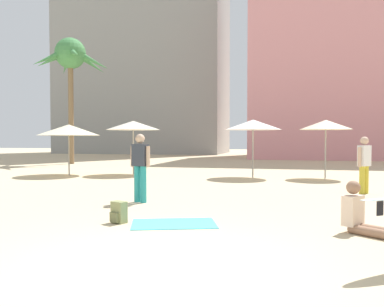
# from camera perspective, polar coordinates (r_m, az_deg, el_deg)

# --- Properties ---
(ground) EXTENTS (120.00, 120.00, 0.00)m
(ground) POSITION_cam_1_polar(r_m,az_deg,el_deg) (5.36, -4.99, -15.68)
(ground) COLOR #C6B28C
(hotel_pink) EXTENTS (21.60, 11.60, 18.48)m
(hotel_pink) POSITION_cam_1_polar(r_m,az_deg,el_deg) (39.48, 25.04, 12.96)
(hotel_pink) COLOR pink
(hotel_pink) RESTS_ON ground
(hotel_tower_gray) EXTENTS (19.41, 9.24, 35.19)m
(hotel_tower_gray) POSITION_cam_1_polar(r_m,az_deg,el_deg) (50.89, -6.93, 20.31)
(hotel_tower_gray) COLOR gray
(hotel_tower_gray) RESTS_ON ground
(palm_tree_left) EXTENTS (5.33, 4.61, 8.31)m
(palm_tree_left) POSITION_cam_1_polar(r_m,az_deg,el_deg) (28.10, -17.03, 12.82)
(palm_tree_left) COLOR brown
(palm_tree_left) RESTS_ON ground
(cafe_umbrella_0) EXTENTS (2.79, 2.79, 2.31)m
(cafe_umbrella_0) POSITION_cam_1_polar(r_m,az_deg,el_deg) (18.92, -17.27, 3.24)
(cafe_umbrella_0) COLOR gray
(cafe_umbrella_0) RESTS_ON ground
(cafe_umbrella_1) EXTENTS (2.40, 2.40, 2.47)m
(cafe_umbrella_1) POSITION_cam_1_polar(r_m,az_deg,el_deg) (17.08, 8.75, 4.10)
(cafe_umbrella_1) COLOR gray
(cafe_umbrella_1) RESTS_ON ground
(cafe_umbrella_2) EXTENTS (2.51, 2.51, 2.49)m
(cafe_umbrella_2) POSITION_cam_1_polar(r_m,az_deg,el_deg) (18.61, -8.43, 4.00)
(cafe_umbrella_2) COLOR gray
(cafe_umbrella_2) RESTS_ON ground
(cafe_umbrella_4) EXTENTS (2.13, 2.13, 2.44)m
(cafe_umbrella_4) POSITION_cam_1_polar(r_m,az_deg,el_deg) (17.38, 18.63, 3.92)
(cafe_umbrella_4) COLOR gray
(cafe_umbrella_4) RESTS_ON ground
(beach_towel) EXTENTS (1.84, 1.45, 0.01)m
(beach_towel) POSITION_cam_1_polar(r_m,az_deg,el_deg) (7.77, -2.62, -10.01)
(beach_towel) COLOR #4CC6D6
(beach_towel) RESTS_ON ground
(backpack) EXTENTS (0.35, 0.33, 0.42)m
(backpack) POSITION_cam_1_polar(r_m,az_deg,el_deg) (7.95, -10.48, -8.34)
(backpack) COLOR #828856
(backpack) RESTS_ON ground
(person_mid_center) EXTENTS (0.47, 0.52, 1.71)m
(person_mid_center) POSITION_cam_1_polar(r_m,az_deg,el_deg) (12.94, 23.46, -1.20)
(person_mid_center) COLOR gold
(person_mid_center) RESTS_ON ground
(person_mid_right) EXTENTS (0.98, 0.89, 0.91)m
(person_mid_right) POSITION_cam_1_polar(r_m,az_deg,el_deg) (7.52, 23.25, -8.23)
(person_mid_right) COLOR #936B51
(person_mid_right) RESTS_ON ground
(person_far_left) EXTENTS (0.60, 0.33, 1.77)m
(person_far_left) POSITION_cam_1_polar(r_m,az_deg,el_deg) (10.33, -7.44, -1.62)
(person_far_left) COLOR teal
(person_far_left) RESTS_ON ground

